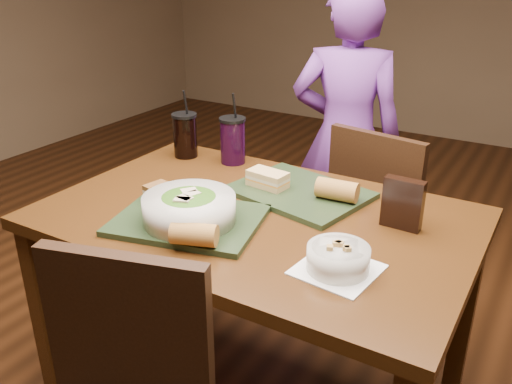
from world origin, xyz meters
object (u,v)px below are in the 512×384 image
dining_table (256,239)px  chair_far (377,221)px  chip_bag (403,204)px  cup_berry (233,140)px  diner (345,139)px  sandwich_near (163,194)px  soup_bowl (338,258)px  sandwich_far (268,179)px  tray_near (188,220)px  salad_bowl (189,207)px  tray_far (299,192)px  cup_cola (185,135)px  baguette_far (337,190)px  baguette_near (194,234)px

dining_table → chair_far: bearing=74.0°
chip_bag → cup_berry: bearing=165.7°
diner → sandwich_near: bearing=64.6°
soup_bowl → sandwich_near: 0.62m
chip_bag → sandwich_far: bearing=177.7°
dining_table → sandwich_far: bearing=107.8°
cup_berry → dining_table: bearing=-48.0°
diner → sandwich_near: (-0.17, -1.09, 0.10)m
tray_near → cup_berry: bearing=108.5°
sandwich_far → cup_berry: cup_berry is taller
soup_bowl → chip_bag: chip_bag is taller
tray_near → chair_far: bearing=68.2°
salad_bowl → chip_bag: (0.53, 0.31, 0.01)m
dining_table → salad_bowl: bearing=-123.6°
dining_table → tray_far: bearing=74.4°
chip_bag → cup_cola: bearing=171.2°
diner → soup_bowl: 1.25m
diner → baguette_far: diner is taller
cup_cola → sandwich_near: bearing=-60.8°
chair_far → soup_bowl: bearing=-79.1°
dining_table → tray_far: 0.22m
diner → baguette_far: bearing=93.3°
tray_far → tray_near: bearing=-118.4°
tray_far → baguette_near: bearing=-99.0°
salad_bowl → chip_bag: size_ratio=1.78×
diner → sandwich_far: 0.82m
salad_bowl → cup_cola: 0.61m
chair_far → baguette_near: chair_far is taller
sandwich_near → cup_berry: bearing=94.4°
soup_bowl → cup_berry: cup_berry is taller
salad_bowl → cup_berry: (-0.19, 0.52, 0.03)m
tray_near → cup_cola: 0.59m
dining_table → tray_far: tray_far is taller
chair_far → cup_cola: (-0.69, -0.35, 0.35)m
tray_near → baguette_near: baguette_near is taller
diner → chip_bag: (0.51, -0.85, 0.13)m
dining_table → baguette_near: 0.32m
chair_far → cup_berry: size_ratio=3.26×
sandwich_far → chip_bag: (0.46, -0.03, 0.03)m
tray_far → cup_berry: (-0.36, 0.15, 0.08)m
cup_cola → cup_berry: (0.20, 0.04, 0.00)m
salad_bowl → chip_bag: 0.61m
tray_far → baguette_near: (-0.08, -0.47, 0.04)m
dining_table → baguette_near: size_ratio=10.53×
chair_far → tray_near: chair_far is taller
salad_bowl → sandwich_near: salad_bowl is taller
baguette_near → cup_berry: bearing=114.4°
tray_far → cup_berry: cup_berry is taller
sandwich_near → diner: bearing=81.2°
sandwich_far → diner: bearing=93.3°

